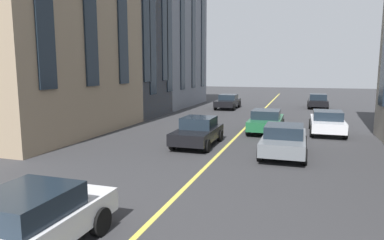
{
  "coord_description": "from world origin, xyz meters",
  "views": [
    {
      "loc": [
        4.61,
        -3.45,
        3.74
      ],
      "look_at": [
        17.33,
        0.67,
        1.77
      ],
      "focal_mm": 31.96,
      "sensor_mm": 36.0,
      "label": 1
    }
  ],
  "objects_px": {
    "car_grey_parked_b": "(284,139)",
    "car_white_trailing": "(21,227)",
    "car_black_near": "(198,131)",
    "car_green_mid": "(266,121)",
    "car_white_far": "(327,122)",
    "car_black_parked_a": "(228,101)",
    "car_black_oncoming": "(318,101)"
  },
  "relations": [
    {
      "from": "car_green_mid",
      "to": "car_white_far",
      "type": "bearing_deg",
      "value": -79.8
    },
    {
      "from": "car_black_oncoming",
      "to": "car_black_near",
      "type": "bearing_deg",
      "value": 162.06
    },
    {
      "from": "car_black_parked_a",
      "to": "car_green_mid",
      "type": "xyz_separation_m",
      "value": [
        -11.71,
        -4.83,
        0.0
      ]
    },
    {
      "from": "car_grey_parked_b",
      "to": "car_white_trailing",
      "type": "relative_size",
      "value": 1.0
    },
    {
      "from": "car_grey_parked_b",
      "to": "car_white_far",
      "type": "bearing_deg",
      "value": -19.4
    },
    {
      "from": "car_black_oncoming",
      "to": "car_grey_parked_b",
      "type": "bearing_deg",
      "value": 173.98
    },
    {
      "from": "car_black_oncoming",
      "to": "car_green_mid",
      "type": "height_order",
      "value": "car_black_oncoming"
    },
    {
      "from": "car_green_mid",
      "to": "car_white_trailing",
      "type": "distance_m",
      "value": 16.09
    },
    {
      "from": "car_black_near",
      "to": "car_green_mid",
      "type": "bearing_deg",
      "value": -31.15
    },
    {
      "from": "car_black_parked_a",
      "to": "car_black_near",
      "type": "height_order",
      "value": "car_black_near"
    },
    {
      "from": "car_white_far",
      "to": "car_green_mid",
      "type": "bearing_deg",
      "value": 100.2
    },
    {
      "from": "car_black_near",
      "to": "car_grey_parked_b",
      "type": "relative_size",
      "value": 0.89
    },
    {
      "from": "car_green_mid",
      "to": "car_white_trailing",
      "type": "relative_size",
      "value": 1.0
    },
    {
      "from": "car_white_far",
      "to": "car_black_oncoming",
      "type": "relative_size",
      "value": 1.13
    },
    {
      "from": "car_black_parked_a",
      "to": "car_green_mid",
      "type": "relative_size",
      "value": 1.0
    },
    {
      "from": "car_grey_parked_b",
      "to": "car_white_trailing",
      "type": "distance_m",
      "value": 11.25
    },
    {
      "from": "car_green_mid",
      "to": "car_black_near",
      "type": "bearing_deg",
      "value": 148.85
    },
    {
      "from": "car_black_oncoming",
      "to": "car_white_trailing",
      "type": "height_order",
      "value": "car_black_oncoming"
    },
    {
      "from": "car_white_far",
      "to": "car_green_mid",
      "type": "relative_size",
      "value": 1.0
    },
    {
      "from": "car_black_oncoming",
      "to": "car_black_near",
      "type": "xyz_separation_m",
      "value": [
        -19.55,
        6.33,
        0.0
      ]
    },
    {
      "from": "car_white_far",
      "to": "car_black_near",
      "type": "height_order",
      "value": "car_black_near"
    },
    {
      "from": "car_black_near",
      "to": "car_white_far",
      "type": "bearing_deg",
      "value": -49.77
    },
    {
      "from": "car_black_oncoming",
      "to": "car_white_far",
      "type": "bearing_deg",
      "value": 180.0
    },
    {
      "from": "car_grey_parked_b",
      "to": "car_black_near",
      "type": "bearing_deg",
      "value": 80.26
    },
    {
      "from": "car_white_far",
      "to": "car_black_parked_a",
      "type": "height_order",
      "value": "same"
    },
    {
      "from": "car_white_far",
      "to": "car_white_trailing",
      "type": "xyz_separation_m",
      "value": [
        -16.41,
        6.57,
        0.0
      ]
    },
    {
      "from": "car_white_far",
      "to": "car_green_mid",
      "type": "xyz_separation_m",
      "value": [
        -0.62,
        3.47,
        0.0
      ]
    },
    {
      "from": "car_white_far",
      "to": "car_white_trailing",
      "type": "height_order",
      "value": "same"
    },
    {
      "from": "car_white_trailing",
      "to": "car_black_parked_a",
      "type": "bearing_deg",
      "value": 3.6
    },
    {
      "from": "car_black_near",
      "to": "car_white_trailing",
      "type": "bearing_deg",
      "value": 178.73
    },
    {
      "from": "car_black_parked_a",
      "to": "car_green_mid",
      "type": "bearing_deg",
      "value": -157.57
    },
    {
      "from": "car_white_far",
      "to": "car_black_near",
      "type": "distance_m",
      "value": 8.29
    }
  ]
}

